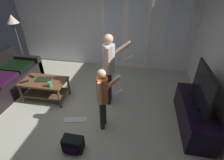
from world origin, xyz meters
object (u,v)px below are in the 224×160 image
(person_child, at_px, (103,95))
(floor_lamp, at_px, (13,23))
(tv_remote_black, at_px, (32,76))
(laptop_closed, at_px, (44,79))
(flat_screen_tv, at_px, (203,88))
(tv_stand, at_px, (194,115))
(loose_keyboard, at_px, (75,120))
(person_adult, at_px, (109,65))
(backpack, at_px, (73,144))
(cup_near_edge, at_px, (50,84))
(dvd_remote_slim, at_px, (24,82))
(coffee_table, at_px, (45,86))

(person_child, xyz_separation_m, floor_lamp, (-2.97, 1.92, 0.64))
(tv_remote_black, bearing_deg, laptop_closed, 10.63)
(flat_screen_tv, bearing_deg, laptop_closed, 175.11)
(tv_stand, relative_size, loose_keyboard, 3.07)
(person_adult, xyz_separation_m, backpack, (-0.34, -1.35, -0.81))
(backpack, bearing_deg, floor_lamp, 135.96)
(backpack, xyz_separation_m, tv_remote_black, (-1.47, 1.29, 0.38))
(laptop_closed, bearing_deg, cup_near_edge, -49.65)
(tv_stand, bearing_deg, person_adult, 166.46)
(person_adult, height_order, person_child, person_adult)
(backpack, bearing_deg, dvd_remote_slim, 145.06)
(loose_keyboard, bearing_deg, backpack, -70.58)
(floor_lamp, distance_m, cup_near_edge, 2.45)
(backpack, xyz_separation_m, laptop_closed, (-1.14, 1.22, 0.37))
(coffee_table, relative_size, floor_lamp, 0.61)
(floor_lamp, bearing_deg, laptop_closed, -41.56)
(backpack, distance_m, loose_keyboard, 0.67)
(laptop_closed, bearing_deg, floor_lamp, 127.57)
(person_adult, xyz_separation_m, cup_near_edge, (-1.19, -0.36, -0.39))
(tv_stand, relative_size, backpack, 4.22)
(backpack, distance_m, tv_remote_black, 1.99)
(person_child, height_order, loose_keyboard, person_child)
(person_child, relative_size, dvd_remote_slim, 7.19)
(cup_near_edge, relative_size, tv_remote_black, 0.65)
(flat_screen_tv, relative_size, backpack, 2.90)
(loose_keyboard, bearing_deg, coffee_table, 148.42)
(flat_screen_tv, xyz_separation_m, loose_keyboard, (-2.25, -0.32, -0.85))
(person_adult, relative_size, tv_remote_black, 9.14)
(tv_stand, height_order, flat_screen_tv, flat_screen_tv)
(person_adult, bearing_deg, tv_stand, -13.54)
(person_child, bearing_deg, floor_lamp, 147.19)
(flat_screen_tv, relative_size, dvd_remote_slim, 5.69)
(loose_keyboard, xyz_separation_m, laptop_closed, (-0.92, 0.59, 0.49))
(person_child, relative_size, backpack, 3.67)
(person_adult, bearing_deg, laptop_closed, -174.86)
(person_adult, distance_m, laptop_closed, 1.54)
(person_adult, height_order, cup_near_edge, person_adult)
(coffee_table, height_order, person_child, person_child)
(person_child, relative_size, floor_lamp, 0.77)
(tv_stand, distance_m, loose_keyboard, 2.28)
(tv_stand, relative_size, flat_screen_tv, 1.45)
(floor_lamp, bearing_deg, coffee_table, -42.08)
(laptop_closed, bearing_deg, flat_screen_tv, -15.75)
(tv_stand, height_order, loose_keyboard, tv_stand)
(loose_keyboard, xyz_separation_m, tv_remote_black, (-1.25, 0.66, 0.49))
(coffee_table, distance_m, flat_screen_tv, 3.19)
(person_child, distance_m, floor_lamp, 3.59)
(person_adult, xyz_separation_m, dvd_remote_slim, (-1.83, -0.31, -0.43))
(tv_stand, distance_m, flat_screen_tv, 0.61)
(coffee_table, distance_m, tv_stand, 3.16)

